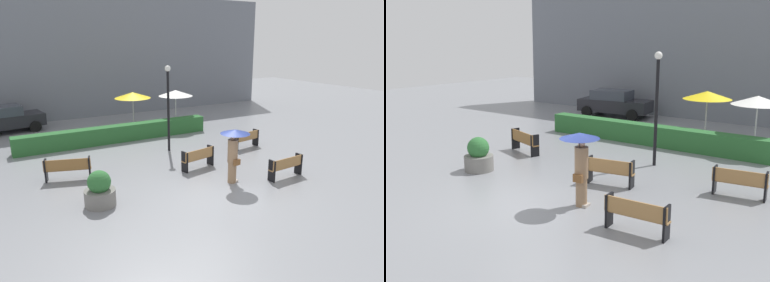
% 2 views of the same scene
% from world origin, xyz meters
% --- Properties ---
extents(ground_plane, '(60.00, 60.00, 0.00)m').
position_xyz_m(ground_plane, '(0.00, 0.00, 0.00)').
color(ground_plane, gray).
extents(bench_near_right, '(1.64, 0.43, 0.85)m').
position_xyz_m(bench_near_right, '(3.18, 0.05, 0.50)').
color(bench_near_right, '#9E7242').
rests_on(bench_near_right, ground).
extents(bench_far_left, '(1.74, 0.86, 0.88)m').
position_xyz_m(bench_far_left, '(-4.28, 4.08, 0.52)').
color(bench_far_left, olive).
rests_on(bench_far_left, ground).
extents(bench_far_right, '(1.58, 0.57, 0.85)m').
position_xyz_m(bench_far_right, '(4.37, 4.03, 0.49)').
color(bench_far_right, '#9E7242').
rests_on(bench_far_right, ground).
extents(bench_mid_center, '(1.59, 0.64, 0.87)m').
position_xyz_m(bench_mid_center, '(0.75, 2.68, 0.50)').
color(bench_mid_center, '#9E7242').
rests_on(bench_mid_center, ground).
extents(pedestrian_with_umbrella, '(1.10, 1.10, 2.10)m').
position_xyz_m(pedestrian_with_umbrella, '(1.07, 0.69, 1.42)').
color(pedestrian_with_umbrella, '#8C6B4C').
rests_on(pedestrian_with_umbrella, ground).
extents(planter_pot, '(1.02, 1.02, 1.20)m').
position_xyz_m(planter_pot, '(-3.83, 1.31, 0.51)').
color(planter_pot, slate).
rests_on(planter_pot, ground).
extents(lamp_post, '(0.28, 0.28, 4.11)m').
position_xyz_m(lamp_post, '(0.82, 5.59, 2.50)').
color(lamp_post, black).
rests_on(lamp_post, ground).
extents(patio_umbrella_yellow, '(2.13, 2.13, 2.28)m').
position_xyz_m(patio_umbrella_yellow, '(0.87, 10.41, 2.10)').
color(patio_umbrella_yellow, silver).
rests_on(patio_umbrella_yellow, ground).
extents(patio_umbrella_white, '(2.05, 2.05, 2.34)m').
position_xyz_m(patio_umbrella_white, '(3.26, 9.52, 2.16)').
color(patio_umbrella_white, silver).
rests_on(patio_umbrella_white, ground).
extents(hedge_strip, '(10.28, 0.70, 0.88)m').
position_xyz_m(hedge_strip, '(-0.81, 8.40, 0.44)').
color(hedge_strip, '#28602D').
rests_on(hedge_strip, ground).
extents(building_facade, '(28.00, 1.20, 8.28)m').
position_xyz_m(building_facade, '(0.00, 16.00, 4.14)').
color(building_facade, slate).
rests_on(building_facade, ground).
extents(parked_car, '(4.41, 2.47, 1.57)m').
position_xyz_m(parked_car, '(-5.91, 13.55, 0.82)').
color(parked_car, black).
rests_on(parked_car, ground).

